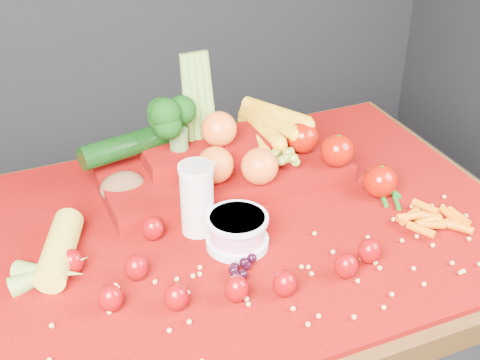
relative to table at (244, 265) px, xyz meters
name	(u,v)px	position (x,y,z in m)	size (l,w,h in m)	color
table	(244,265)	(0.00, 0.00, 0.00)	(1.10, 0.80, 0.75)	#341E0B
red_cloth	(244,225)	(0.00, 0.00, 0.10)	(1.05, 0.75, 0.01)	#770703
milk_glass	(197,196)	(-0.09, 0.01, 0.18)	(0.07, 0.07, 0.14)	beige
yogurt_bowl	(237,230)	(-0.04, -0.06, 0.14)	(0.12, 0.12, 0.06)	silver
strawberry_scatter	(210,269)	(-0.12, -0.14, 0.13)	(0.54, 0.28, 0.05)	#82000B
dark_grape_cluster	(245,268)	(-0.06, -0.14, 0.12)	(0.06, 0.05, 0.03)	black
soybean_scatter	(290,282)	(0.00, -0.20, 0.11)	(0.84, 0.24, 0.01)	tan
corn_ear	(53,265)	(-0.37, -0.01, 0.13)	(0.23, 0.26, 0.06)	gold
potato	(123,187)	(-0.20, 0.17, 0.14)	(0.10, 0.07, 0.07)	brown
baby_carrot_pile	(434,219)	(0.34, -0.15, 0.12)	(0.17, 0.17, 0.03)	#D25F07
green_bean_pile	(386,188)	(0.32, -0.01, 0.11)	(0.14, 0.12, 0.01)	#155B15
produce_mound	(230,156)	(0.04, 0.16, 0.17)	(0.61, 0.37, 0.27)	#770703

